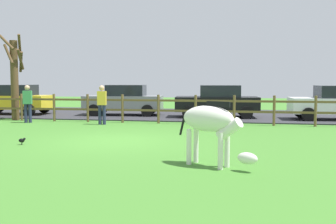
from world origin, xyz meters
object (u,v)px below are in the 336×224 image
(crow_on_grass, at_px, (22,140))
(parked_car_white, at_px, (336,102))
(parked_car_black, at_px, (217,101))
(visitor_right_of_tree, at_px, (102,103))
(bare_tree, at_px, (15,76))
(parked_car_yellow, at_px, (13,99))
(zebra, at_px, (211,124))
(visitor_left_of_tree, at_px, (28,102))
(parked_car_grey, at_px, (124,100))

(crow_on_grass, bearing_deg, parked_car_white, 39.84)
(parked_car_black, distance_m, parked_car_white, 5.40)
(visitor_right_of_tree, bearing_deg, bare_tree, 167.27)
(crow_on_grass, relative_size, parked_car_yellow, 0.05)
(zebra, xyz_separation_m, visitor_right_of_tree, (-5.09, 7.20, -0.02))
(zebra, height_order, visitor_left_of_tree, visitor_left_of_tree)
(parked_car_black, height_order, parked_car_yellow, same)
(parked_car_yellow, height_order, visitor_left_of_tree, visitor_left_of_tree)
(crow_on_grass, distance_m, parked_car_yellow, 10.49)
(bare_tree, xyz_separation_m, parked_car_grey, (4.37, 2.95, -1.18))
(zebra, distance_m, visitor_right_of_tree, 8.82)
(bare_tree, xyz_separation_m, parked_car_black, (9.19, 2.65, -1.18))
(zebra, height_order, parked_car_black, parked_car_black)
(bare_tree, relative_size, crow_on_grass, 18.44)
(bare_tree, xyz_separation_m, parked_car_yellow, (-1.59, 2.39, -1.18))
(crow_on_grass, xyz_separation_m, visitor_left_of_tree, (-2.95, 5.42, 0.78))
(bare_tree, relative_size, parked_car_yellow, 0.97)
(bare_tree, height_order, parked_car_grey, bare_tree)
(parked_car_black, bearing_deg, bare_tree, -163.90)
(visitor_left_of_tree, bearing_deg, parked_car_grey, 50.66)
(parked_car_yellow, bearing_deg, visitor_right_of_tree, -28.99)
(crow_on_grass, xyz_separation_m, parked_car_yellow, (-5.71, 8.77, 0.72))
(parked_car_black, bearing_deg, visitor_right_of_tree, -141.16)
(bare_tree, height_order, parked_car_white, bare_tree)
(visitor_right_of_tree, bearing_deg, visitor_left_of_tree, 178.56)
(parked_car_black, height_order, visitor_right_of_tree, visitor_right_of_tree)
(parked_car_white, bearing_deg, parked_car_yellow, 179.87)
(parked_car_white, relative_size, visitor_right_of_tree, 2.50)
(parked_car_white, xyz_separation_m, visitor_right_of_tree, (-9.98, -3.40, 0.06))
(parked_car_white, bearing_deg, crow_on_grass, -140.16)
(bare_tree, distance_m, parked_car_black, 9.64)
(parked_car_grey, distance_m, visitor_right_of_tree, 3.99)
(zebra, relative_size, parked_car_white, 0.43)
(visitor_left_of_tree, bearing_deg, zebra, -40.51)
(crow_on_grass, xyz_separation_m, parked_car_white, (10.47, 8.73, 0.72))
(bare_tree, bearing_deg, zebra, -40.35)
(parked_car_white, bearing_deg, parked_car_black, 176.85)
(zebra, bearing_deg, visitor_left_of_tree, 139.49)
(bare_tree, distance_m, parked_car_grey, 5.40)
(parked_car_yellow, distance_m, visitor_left_of_tree, 4.34)
(parked_car_black, relative_size, parked_car_white, 1.01)
(bare_tree, xyz_separation_m, visitor_right_of_tree, (4.60, -1.04, -1.12))
(zebra, bearing_deg, parked_car_grey, 115.48)
(bare_tree, height_order, crow_on_grass, bare_tree)
(bare_tree, bearing_deg, parked_car_black, 16.10)
(parked_car_black, bearing_deg, zebra, -87.33)
(crow_on_grass, xyz_separation_m, parked_car_grey, (0.25, 9.32, 0.72))
(zebra, xyz_separation_m, crow_on_grass, (-5.58, 1.86, -0.80))
(parked_car_grey, xyz_separation_m, visitor_left_of_tree, (-3.20, -3.90, 0.06))
(zebra, distance_m, crow_on_grass, 5.94)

